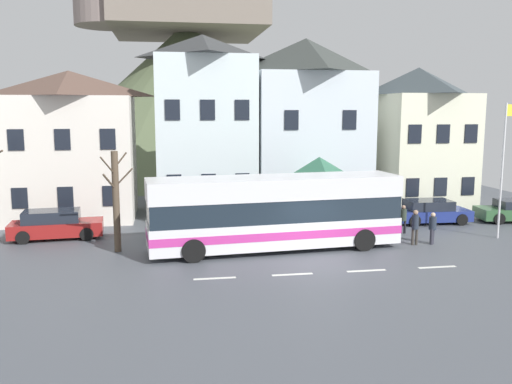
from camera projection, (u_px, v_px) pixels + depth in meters
ground_plane at (322, 265)px, 22.18m from camera, size 40.00×60.00×0.07m
townhouse_00 at (72, 146)px, 31.08m from camera, size 6.94×5.48×8.48m
townhouse_01 at (204, 125)px, 32.81m from camera, size 5.68×6.84×10.71m
townhouse_02 at (305, 125)px, 33.93m from camera, size 6.79×7.00×10.63m
townhouse_03 at (416, 138)px, 35.28m from camera, size 5.34×7.03×8.97m
hilltop_castle at (187, 87)px, 54.48m from camera, size 32.91×32.91×22.78m
transit_bus at (275, 213)px, 24.28m from camera, size 11.53×3.42×3.34m
bus_shelter at (319, 172)px, 27.84m from camera, size 3.60×3.60×3.89m
parked_car_00 at (430, 212)px, 30.26m from camera, size 4.17×2.09×1.30m
parked_car_01 at (55, 225)px, 26.53m from camera, size 4.49×2.11×1.42m
pedestrian_00 at (393, 220)px, 26.61m from camera, size 0.34×0.34×1.57m
pedestrian_01 at (403, 217)px, 27.63m from camera, size 0.33×0.33×1.47m
pedestrian_02 at (415, 224)px, 25.24m from camera, size 0.32×0.31×1.67m
pedestrian_03 at (433, 227)px, 25.44m from camera, size 0.35×0.35×1.51m
public_bench at (307, 216)px, 29.76m from camera, size 1.47×0.48×0.87m
flagpole at (504, 160)px, 26.16m from camera, size 0.95×0.10×6.62m
bare_tree_00 at (116, 200)px, 23.86m from camera, size 1.32×1.21×4.50m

